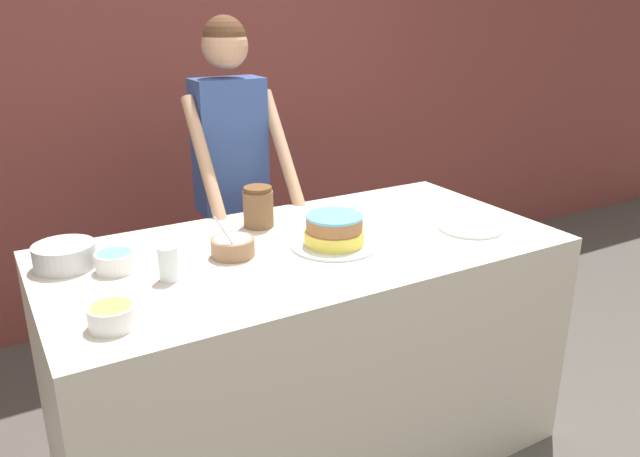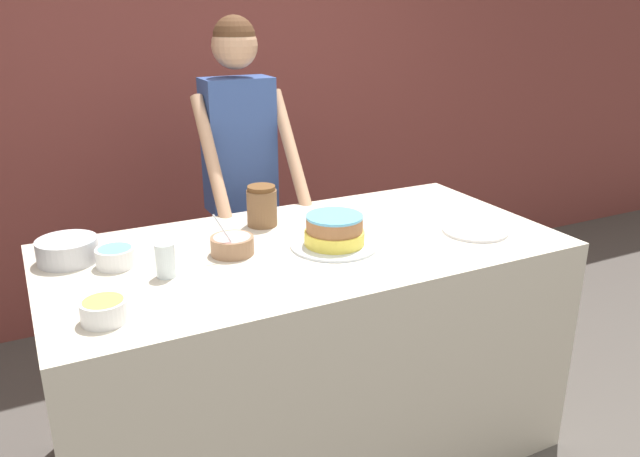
% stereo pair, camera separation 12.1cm
% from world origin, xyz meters
% --- Properties ---
extents(wall_back, '(10.00, 0.05, 2.60)m').
position_xyz_m(wall_back, '(0.00, 2.06, 1.30)').
color(wall_back, brown).
rests_on(wall_back, ground_plane).
extents(counter, '(1.94, 0.96, 0.93)m').
position_xyz_m(counter, '(0.00, 0.48, 0.46)').
color(counter, beige).
rests_on(counter, ground_plane).
extents(person_baker, '(0.44, 0.47, 1.75)m').
position_xyz_m(person_baker, '(0.03, 1.26, 1.10)').
color(person_baker, '#2D2D38').
rests_on(person_baker, ground_plane).
extents(cake, '(0.33, 0.33, 0.12)m').
position_xyz_m(cake, '(0.09, 0.42, 0.98)').
color(cake, silver).
rests_on(cake, counter).
extents(frosting_bowl_white, '(0.21, 0.21, 0.08)m').
position_xyz_m(frosting_bowl_white, '(-0.82, 0.71, 0.98)').
color(frosting_bowl_white, silver).
rests_on(frosting_bowl_white, counter).
extents(frosting_bowl_yellow, '(0.13, 0.13, 0.07)m').
position_xyz_m(frosting_bowl_yellow, '(-0.78, 0.19, 0.97)').
color(frosting_bowl_yellow, white).
rests_on(frosting_bowl_yellow, counter).
extents(frosting_bowl_blue, '(0.13, 0.13, 0.07)m').
position_xyz_m(frosting_bowl_blue, '(-0.68, 0.59, 0.97)').
color(frosting_bowl_blue, white).
rests_on(frosting_bowl_blue, counter).
extents(frosting_bowl_pink, '(0.16, 0.16, 0.17)m').
position_xyz_m(frosting_bowl_pink, '(-0.28, 0.52, 0.97)').
color(frosting_bowl_pink, '#936B4C').
rests_on(frosting_bowl_pink, counter).
extents(drinking_glass, '(0.07, 0.07, 0.12)m').
position_xyz_m(drinking_glass, '(-0.55, 0.43, 0.99)').
color(drinking_glass, silver).
rests_on(drinking_glass, counter).
extents(ceramic_plate, '(0.26, 0.26, 0.01)m').
position_xyz_m(ceramic_plate, '(0.66, 0.30, 0.94)').
color(ceramic_plate, silver).
rests_on(ceramic_plate, counter).
extents(stoneware_jar, '(0.12, 0.12, 0.17)m').
position_xyz_m(stoneware_jar, '(-0.07, 0.76, 1.01)').
color(stoneware_jar, brown).
rests_on(stoneware_jar, counter).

